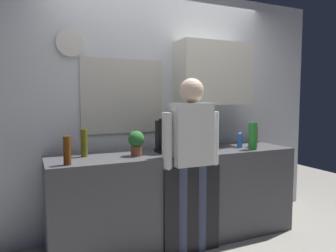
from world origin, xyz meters
name	(u,v)px	position (x,y,z in m)	size (l,w,h in m)	color
ground_plane	(191,251)	(0.00, 0.00, 0.00)	(8.00, 8.00, 0.00)	#9E998E
kitchen_counter	(177,196)	(0.00, 0.30, 0.45)	(2.47, 0.64, 0.90)	#4C4C51
dishwasher_panel	(193,210)	(0.00, -0.03, 0.40)	(0.56, 0.02, 0.81)	black
back_wall_assembly	(167,104)	(0.07, 0.70, 1.36)	(4.07, 0.42, 2.60)	silver
coffee_maker	(166,137)	(-0.11, 0.31, 1.04)	(0.20, 0.20, 0.33)	black
bottle_clear_soda	(253,136)	(0.77, 0.10, 1.04)	(0.09, 0.09, 0.28)	#2D8C33
bottle_red_vinegar	(255,137)	(0.92, 0.25, 1.01)	(0.06, 0.06, 0.22)	maroon
bottle_amber_beer	(67,150)	(-1.06, 0.08, 1.01)	(0.06, 0.06, 0.23)	brown
bottle_green_wine	(216,133)	(0.54, 0.43, 1.05)	(0.07, 0.07, 0.30)	#195923
bottle_dark_sauce	(191,143)	(0.11, 0.21, 0.99)	(0.06, 0.06, 0.18)	black
bottle_olive_oil	(84,143)	(-0.88, 0.40, 1.02)	(0.06, 0.06, 0.25)	olive
cup_white_mug	(198,142)	(0.35, 0.50, 0.94)	(0.08, 0.08, 0.10)	white
potted_plant	(136,141)	(-0.44, 0.25, 1.03)	(0.15, 0.15, 0.23)	#9E5638
dish_soap	(240,140)	(0.73, 0.26, 0.97)	(0.06, 0.06, 0.18)	blue
person_at_sink	(191,151)	(0.00, 0.00, 0.95)	(0.57, 0.22, 1.60)	#3F4766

